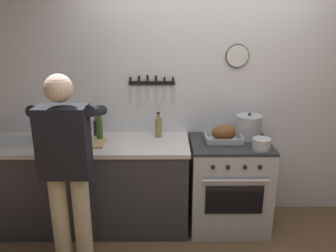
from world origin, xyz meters
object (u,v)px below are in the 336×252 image
object	(u,v)px
stock_pot	(249,127)
cutting_board	(85,143)
stove	(228,184)
bottle_hot_sauce	(81,133)
bottle_vinegar	(158,127)
bottle_soy_sauce	(96,127)
roasting_pan	(224,134)
saucepan	(261,144)
bottle_olive_oil	(99,128)
person_cook	(67,163)

from	to	relation	value
stock_pot	cutting_board	size ratio (longest dim) A/B	0.72
stove	bottle_hot_sauce	bearing A→B (deg)	177.95
bottle_vinegar	bottle_hot_sauce	world-z (taller)	bottle_vinegar
stove	bottle_soy_sauce	distance (m)	1.45
stove	bottle_soy_sauce	world-z (taller)	bottle_soy_sauce
roasting_pan	cutting_board	world-z (taller)	roasting_pan
stock_pot	cutting_board	world-z (taller)	stock_pot
saucepan	bottle_olive_oil	size ratio (longest dim) A/B	0.55
bottle_olive_oil	stock_pot	bearing A→B (deg)	2.12
bottle_hot_sauce	bottle_vinegar	bearing A→B (deg)	7.72
stock_pot	bottle_olive_oil	xyz separation A→B (m)	(-1.46, -0.05, 0.01)
saucepan	bottle_hot_sauce	distance (m)	1.71
stove	saucepan	xyz separation A→B (m)	(0.24, -0.20, 0.50)
bottle_vinegar	bottle_soy_sauce	bearing A→B (deg)	174.89
saucepan	bottle_hot_sauce	world-z (taller)	bottle_hot_sauce
roasting_pan	bottle_soy_sauce	xyz separation A→B (m)	(-1.26, 0.20, 0.01)
person_cook	bottle_soy_sauce	world-z (taller)	person_cook
bottle_soy_sauce	stove	bearing A→B (deg)	-8.99
person_cook	bottle_vinegar	xyz separation A→B (m)	(0.70, 0.77, 0.05)
stove	person_cook	bearing A→B (deg)	-156.47
roasting_pan	bottle_hot_sauce	world-z (taller)	bottle_hot_sauce
roasting_pan	saucepan	xyz separation A→B (m)	(0.31, -0.21, -0.02)
person_cook	roasting_pan	world-z (taller)	person_cook
person_cook	bottle_hot_sauce	world-z (taller)	person_cook
bottle_vinegar	stock_pot	bearing A→B (deg)	-2.07
roasting_pan	saucepan	distance (m)	0.37
cutting_board	bottle_vinegar	size ratio (longest dim) A/B	1.41
person_cook	bottle_hot_sauce	distance (m)	0.67
roasting_pan	bottle_olive_oil	world-z (taller)	bottle_olive_oil
roasting_pan	saucepan	size ratio (longest dim) A/B	2.12
stove	cutting_board	size ratio (longest dim) A/B	2.50
stove	person_cook	world-z (taller)	person_cook
person_cook	bottle_olive_oil	bearing A→B (deg)	3.02
bottle_vinegar	bottle_hot_sauce	size ratio (longest dim) A/B	1.35
stock_pot	bottle_hot_sauce	xyz separation A→B (m)	(-1.64, -0.07, -0.04)
person_cook	stock_pot	size ratio (longest dim) A/B	6.41
stove	roasting_pan	world-z (taller)	roasting_pan
person_cook	cutting_board	xyz separation A→B (m)	(0.02, 0.56, -0.04)
stove	bottle_hot_sauce	size ratio (longest dim) A/B	4.77
stock_pot	saucepan	distance (m)	0.33
person_cook	roasting_pan	bearing A→B (deg)	-50.87
stove	bottle_hot_sauce	xyz separation A→B (m)	(-1.45, 0.05, 0.53)
roasting_pan	bottle_hot_sauce	bearing A→B (deg)	178.37
bottle_olive_oil	bottle_hot_sauce	world-z (taller)	bottle_olive_oil
stove	bottle_vinegar	distance (m)	0.91
bottle_vinegar	roasting_pan	bearing A→B (deg)	-12.63
bottle_hot_sauce	bottle_soy_sauce	size ratio (longest dim) A/B	0.94
saucepan	bottle_soy_sauce	world-z (taller)	bottle_soy_sauce
person_cook	stock_pot	bearing A→B (deg)	-51.28
roasting_pan	bottle_soy_sauce	world-z (taller)	bottle_soy_sauce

